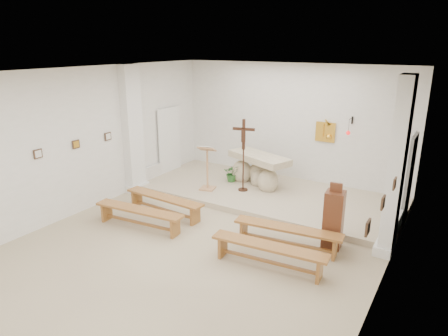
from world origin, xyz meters
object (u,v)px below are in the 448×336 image
Objects in this scene: donation_pedestal at (333,219)px; bench_left_second at (139,213)px; altar at (258,172)px; bench_right_second at (269,251)px; lectern at (207,168)px; crucifix_stand at (243,150)px; bench_right_front at (287,232)px; bench_left_front at (164,201)px.

bench_left_second is (-3.98, -1.41, -0.26)m from donation_pedestal.
bench_right_second is at bearing -39.58° from altar.
bench_left_second is (-0.14, -2.55, -0.43)m from lectern.
crucifix_stand reaches higher than altar.
crucifix_stand is 3.84m from bench_right_second.
donation_pedestal is at bearing 27.87° from bench_right_front.
bench_right_front is (2.08, -2.78, -0.17)m from altar.
bench_right_front is at bearing 2.99° from bench_left_front.
altar reaches higher than bench_left_second.
bench_right_second is at bearing -5.47° from bench_left_second.
crucifix_stand reaches higher than bench_right_second.
donation_pedestal is at bearing -17.60° from altar.
altar is 3.47m from bench_right_front.
lectern is 2.59m from bench_left_second.
altar is 1.45× the size of donation_pedestal.
crucifix_stand is 3.20m from bench_right_front.
donation_pedestal is 4.02m from bench_left_front.
altar is at bearing 119.99° from bench_right_front.
crucifix_stand is 0.88× the size of bench_right_front.
lectern is 4.02m from bench_right_second.
bench_right_second is (3.22, -0.00, 0.00)m from bench_left_second.
crucifix_stand is at bearing 145.60° from donation_pedestal.
bench_right_second is at bearing -53.46° from lectern.
bench_right_second is at bearing -124.59° from donation_pedestal.
bench_left_second is at bearing 175.11° from bench_right_second.
lectern is at bearing -167.38° from crucifix_stand.
altar is 3.62m from donation_pedestal.
altar is 0.90× the size of bench_right_second.
altar is at bearing 64.78° from crucifix_stand.
donation_pedestal is at bearing 13.98° from bench_left_second.
crucifix_stand is at bearing 129.30° from bench_right_front.
bench_left_front is 1.00× the size of bench_right_front.
bench_left_front is at bearing 159.83° from bench_right_second.
lectern is 0.57× the size of bench_left_front.
bench_left_front and bench_right_second have the same top height.
crucifix_stand is 3.43m from donation_pedestal.
lectern is 0.57× the size of bench_left_second.
crucifix_stand reaches higher than donation_pedestal.
crucifix_stand is at bearing 121.43° from bench_right_second.
lectern is 0.91× the size of donation_pedestal.
crucifix_stand is 2.53m from bench_left_front.
donation_pedestal reaches higher than bench_left_second.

